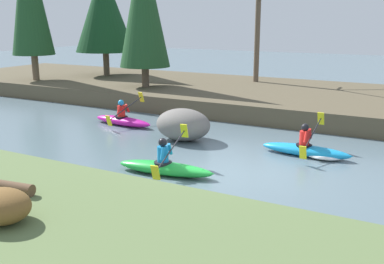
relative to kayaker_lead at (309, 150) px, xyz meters
name	(u,v)px	position (x,y,z in m)	size (l,w,h in m)	color
ground_plane	(233,174)	(-1.37, -2.59, -0.20)	(90.00, 90.00, 0.00)	slate
riverbank_far	(321,102)	(-1.37, 7.47, 0.18)	(44.00, 8.93, 0.76)	brown
conifer_tree_left	(104,10)	(-14.28, 8.17, 4.37)	(3.47, 3.47, 6.24)	brown
conifer_tree_mid_left	(144,3)	(-9.59, 5.40, 4.59)	(2.47, 2.47, 7.09)	brown
bare_tree_upstream	(258,30)	(-5.38, 9.84, 3.26)	(3.18, 3.14, 5.72)	brown
shrub_clump_second	(1,206)	(-2.99, -8.57, 0.85)	(1.06, 0.88, 0.57)	brown
kayaker_lead	(309,150)	(0.00, 0.00, 0.00)	(2.77, 2.06, 1.20)	#1993D6
kayaker_middle	(166,167)	(-2.97, -3.46, 0.02)	(2.80, 2.07, 1.20)	green
kayaker_trailing	(123,120)	(-7.44, 0.63, 0.02)	(2.79, 2.07, 1.20)	#C61999
boulder_midstream	(183,125)	(-4.29, -0.16, 0.35)	(1.93, 1.51, 1.09)	slate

